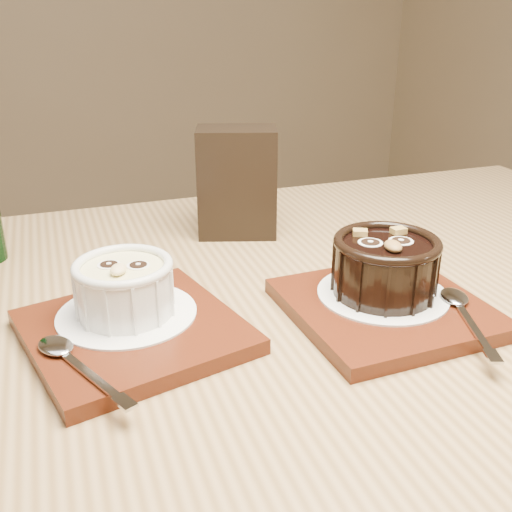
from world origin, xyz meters
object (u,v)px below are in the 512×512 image
Objects in this scene: table at (278,391)px; tray_right at (385,308)px; condiment_stand at (237,182)px; tray_left at (134,332)px; ramekin_white at (124,285)px; ramekin_dark at (385,263)px.

tray_right is (0.10, -0.04, 0.10)m from table.
tray_right is 1.29× the size of condiment_stand.
tray_right is (0.24, -0.05, 0.00)m from tray_left.
ramekin_white is 0.25m from ramekin_dark.
table is at bearing 12.55° from ramekin_white.
ramekin_white is at bearing 168.16° from table.
ramekin_dark is (0.24, -0.05, 0.00)m from ramekin_white.
condiment_stand is at bearing 50.27° from tray_left.
table is at bearing -179.36° from ramekin_dark.
ramekin_dark is at bearing 68.21° from tray_right.
tray_left is 0.24m from tray_right.
ramekin_dark is (0.10, -0.02, 0.14)m from table.
ramekin_white reaches higher than tray_left.
ramekin_white is 0.51× the size of tray_right.
tray_right is at bearing -10.96° from tray_left.
ramekin_white reaches higher than table.
ramekin_dark reaches higher than tray_left.
condiment_stand reaches higher than table.
tray_right is at bearing -98.02° from ramekin_dark.
condiment_stand is at bearing 102.40° from tray_right.
tray_right is 0.04m from ramekin_dark.
tray_left is at bearing 176.38° from table.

